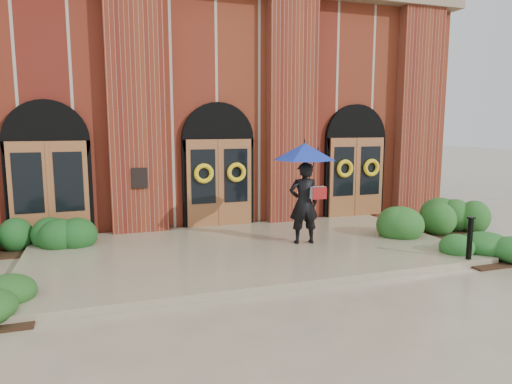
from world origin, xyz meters
name	(u,v)px	position (x,y,z in m)	size (l,w,h in m)	color
ground	(248,255)	(0.00, 0.00, 0.00)	(90.00, 90.00, 0.00)	gray
landing	(246,250)	(0.00, 0.15, 0.07)	(10.00, 5.30, 0.15)	gray
church_building	(182,114)	(0.00, 8.78, 3.50)	(16.20, 12.53, 7.00)	maroon
man_with_umbrella	(304,174)	(1.46, 0.08, 1.88)	(1.78, 1.78, 2.47)	black
metal_post	(470,237)	(4.30, -2.35, 0.64)	(0.14, 0.14, 0.94)	black
hedge_wall_left	(18,235)	(-5.20, 2.14, 0.39)	(3.03, 1.21, 0.78)	#164418
hedge_wall_right	(418,218)	(5.20, 0.50, 0.44)	(3.45, 1.38, 0.88)	#21521D
hedge_front_right	(485,247)	(5.10, -2.00, 0.27)	(1.54, 1.32, 0.54)	#1D521E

